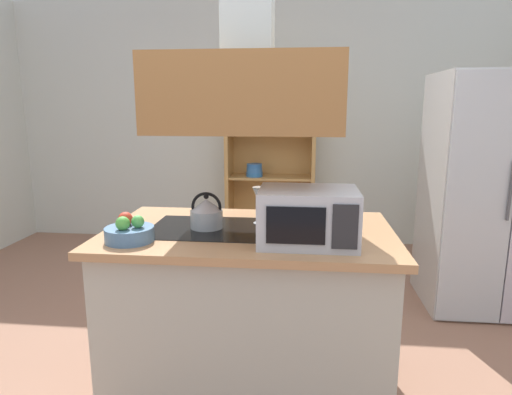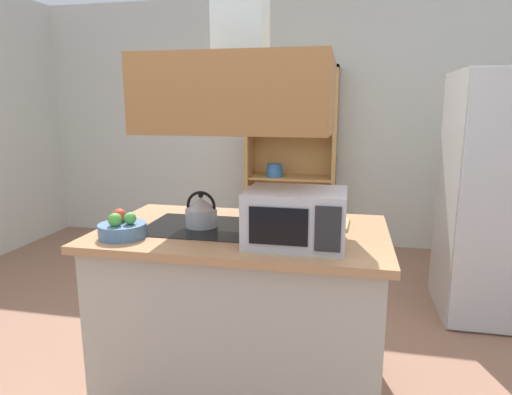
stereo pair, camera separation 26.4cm
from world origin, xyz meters
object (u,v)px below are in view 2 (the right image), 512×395
object	(u,v)px
kettle	(201,212)
cutting_board	(317,223)
wine_glass_on_counter	(255,197)
fruit_bowl	(122,228)
microwave	(296,217)
dish_cabinet	(291,169)

from	to	relation	value
kettle	cutting_board	bearing A→B (deg)	16.50
kettle	cutting_board	world-z (taller)	kettle
wine_glass_on_counter	fruit_bowl	size ratio (longest dim) A/B	0.88
cutting_board	wine_glass_on_counter	xyz separation A→B (m)	(-0.34, -0.06, 0.14)
kettle	fruit_bowl	xyz separation A→B (m)	(-0.32, -0.26, -0.04)
wine_glass_on_counter	fruit_bowl	distance (m)	0.71
cutting_board	microwave	bearing A→B (deg)	-101.14
cutting_board	microwave	distance (m)	0.41
kettle	wine_glass_on_counter	world-z (taller)	wine_glass_on_counter
cutting_board	microwave	world-z (taller)	microwave
fruit_bowl	cutting_board	bearing A→B (deg)	25.59
dish_cabinet	cutting_board	distance (m)	2.43
kettle	cutting_board	size ratio (longest dim) A/B	0.57
microwave	wine_glass_on_counter	distance (m)	0.42
wine_glass_on_counter	fruit_bowl	xyz separation A→B (m)	(-0.59, -0.39, -0.10)
dish_cabinet	wine_glass_on_counter	xyz separation A→B (m)	(0.12, -2.45, 0.19)
wine_glass_on_counter	cutting_board	bearing A→B (deg)	9.70
microwave	fruit_bowl	distance (m)	0.86
dish_cabinet	kettle	xyz separation A→B (m)	(-0.15, -2.57, 0.12)
fruit_bowl	microwave	bearing A→B (deg)	4.34
microwave	wine_glass_on_counter	world-z (taller)	microwave
kettle	fruit_bowl	world-z (taller)	kettle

